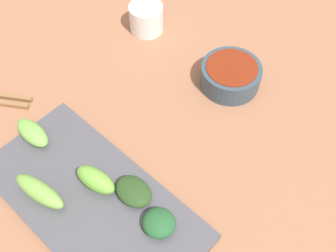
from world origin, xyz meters
TOP-DOWN VIEW (x-y plane):
  - tabletop at (0.00, 0.00)m, footprint 2.10×2.10m
  - sauce_bowl at (-0.17, -0.02)m, footprint 0.10×0.10m
  - serving_plate at (0.14, -0.02)m, footprint 0.16×0.33m
  - broccoli_leafy_0 at (0.10, 0.07)m, footprint 0.05×0.05m
  - broccoli_stalk_1 at (0.18, -0.08)m, footprint 0.04×0.09m
  - broccoli_stalk_2 at (0.13, -0.16)m, footprint 0.03×0.07m
  - broccoli_leafy_3 at (0.09, 0.02)m, footprint 0.04×0.06m
  - broccoli_stalk_4 at (0.12, -0.03)m, footprint 0.04×0.07m
  - tea_cup at (-0.18, -0.22)m, footprint 0.06×0.06m

SIDE VIEW (x-z plane):
  - tabletop at x=0.00m, z-range 0.00..0.02m
  - serving_plate at x=0.14m, z-range 0.02..0.03m
  - broccoli_leafy_3 at x=0.09m, z-range 0.03..0.05m
  - sauce_bowl at x=-0.17m, z-range 0.02..0.06m
  - broccoli_leafy_0 at x=0.10m, z-range 0.03..0.05m
  - broccoli_stalk_2 at x=0.13m, z-range 0.03..0.06m
  - broccoli_stalk_1 at x=0.18m, z-range 0.03..0.06m
  - tea_cup at x=-0.18m, z-range 0.02..0.07m
  - broccoli_stalk_4 at x=0.12m, z-range 0.03..0.06m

